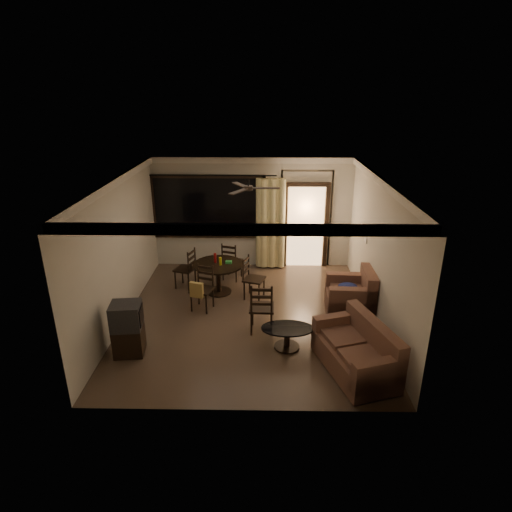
{
  "coord_description": "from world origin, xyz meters",
  "views": [
    {
      "loc": [
        0.28,
        -7.69,
        4.34
      ],
      "look_at": [
        0.14,
        0.2,
        1.24
      ],
      "focal_mm": 30.0,
      "sensor_mm": 36.0,
      "label": 1
    }
  ],
  "objects_px": {
    "dining_table": "(219,270)",
    "dining_chair_west": "(186,276)",
    "dining_chair_south": "(202,296)",
    "dining_chair_north": "(232,268)",
    "side_chair": "(262,316)",
    "dining_chair_east": "(254,286)",
    "armchair": "(353,296)",
    "tv_cabinet": "(128,329)",
    "coffee_table": "(287,334)",
    "sofa": "(358,352)"
  },
  "relations": [
    {
      "from": "dining_chair_east",
      "to": "armchair",
      "type": "distance_m",
      "value": 2.15
    },
    {
      "from": "dining_chair_west",
      "to": "coffee_table",
      "type": "xyz_separation_m",
      "value": [
        2.23,
        -2.48,
        -0.01
      ]
    },
    {
      "from": "dining_table",
      "to": "coffee_table",
      "type": "distance_m",
      "value": 2.66
    },
    {
      "from": "dining_table",
      "to": "dining_chair_south",
      "type": "relative_size",
      "value": 1.18
    },
    {
      "from": "dining_table",
      "to": "dining_chair_north",
      "type": "xyz_separation_m",
      "value": [
        0.25,
        0.75,
        -0.27
      ]
    },
    {
      "from": "dining_chair_east",
      "to": "armchair",
      "type": "relative_size",
      "value": 0.97
    },
    {
      "from": "dining_chair_west",
      "to": "tv_cabinet",
      "type": "relative_size",
      "value": 0.99
    },
    {
      "from": "dining_chair_east",
      "to": "side_chair",
      "type": "bearing_deg",
      "value": -154.07
    },
    {
      "from": "dining_chair_north",
      "to": "coffee_table",
      "type": "bearing_deg",
      "value": 130.16
    },
    {
      "from": "dining_chair_south",
      "to": "sofa",
      "type": "xyz_separation_m",
      "value": [
        2.83,
        -2.04,
        0.03
      ]
    },
    {
      "from": "dining_table",
      "to": "dining_chair_east",
      "type": "xyz_separation_m",
      "value": [
        0.79,
        -0.26,
        -0.27
      ]
    },
    {
      "from": "dining_chair_west",
      "to": "tv_cabinet",
      "type": "distance_m",
      "value": 2.75
    },
    {
      "from": "dining_chair_west",
      "to": "dining_chair_south",
      "type": "bearing_deg",
      "value": 44.3
    },
    {
      "from": "dining_chair_north",
      "to": "dining_chair_south",
      "type": "bearing_deg",
      "value": 90.0
    },
    {
      "from": "dining_chair_east",
      "to": "tv_cabinet",
      "type": "height_order",
      "value": "tv_cabinet"
    },
    {
      "from": "dining_chair_south",
      "to": "side_chair",
      "type": "xyz_separation_m",
      "value": [
        1.25,
        -0.84,
        0.0
      ]
    },
    {
      "from": "dining_chair_west",
      "to": "coffee_table",
      "type": "distance_m",
      "value": 3.34
    },
    {
      "from": "dining_chair_north",
      "to": "side_chair",
      "type": "height_order",
      "value": "side_chair"
    },
    {
      "from": "dining_chair_west",
      "to": "tv_cabinet",
      "type": "bearing_deg",
      "value": 7.18
    },
    {
      "from": "dining_chair_east",
      "to": "tv_cabinet",
      "type": "relative_size",
      "value": 0.99
    },
    {
      "from": "dining_chair_north",
      "to": "coffee_table",
      "type": "height_order",
      "value": "dining_chair_north"
    },
    {
      "from": "tv_cabinet",
      "to": "coffee_table",
      "type": "relative_size",
      "value": 1.04
    },
    {
      "from": "dining_chair_south",
      "to": "dining_chair_north",
      "type": "height_order",
      "value": "same"
    },
    {
      "from": "tv_cabinet",
      "to": "sofa",
      "type": "bearing_deg",
      "value": -12.64
    },
    {
      "from": "dining_table",
      "to": "dining_chair_east",
      "type": "bearing_deg",
      "value": -18.4
    },
    {
      "from": "dining_table",
      "to": "dining_chair_south",
      "type": "distance_m",
      "value": 0.89
    },
    {
      "from": "tv_cabinet",
      "to": "sofa",
      "type": "relative_size",
      "value": 0.55
    },
    {
      "from": "coffee_table",
      "to": "side_chair",
      "type": "bearing_deg",
      "value": 128.89
    },
    {
      "from": "dining_chair_north",
      "to": "armchair",
      "type": "bearing_deg",
      "value": 165.3
    },
    {
      "from": "dining_chair_north",
      "to": "armchair",
      "type": "relative_size",
      "value": 0.97
    },
    {
      "from": "dining_chair_south",
      "to": "side_chair",
      "type": "distance_m",
      "value": 1.5
    },
    {
      "from": "dining_chair_east",
      "to": "coffee_table",
      "type": "distance_m",
      "value": 2.06
    },
    {
      "from": "dining_table",
      "to": "dining_chair_west",
      "type": "relative_size",
      "value": 1.18
    },
    {
      "from": "dining_chair_north",
      "to": "sofa",
      "type": "relative_size",
      "value": 0.54
    },
    {
      "from": "dining_chair_south",
      "to": "tv_cabinet",
      "type": "bearing_deg",
      "value": -104.8
    },
    {
      "from": "tv_cabinet",
      "to": "sofa",
      "type": "xyz_separation_m",
      "value": [
        3.88,
        -0.42,
        -0.15
      ]
    },
    {
      "from": "dining_chair_north",
      "to": "armchair",
      "type": "distance_m",
      "value": 3.08
    },
    {
      "from": "dining_chair_north",
      "to": "sofa",
      "type": "height_order",
      "value": "dining_chair_north"
    },
    {
      "from": "armchair",
      "to": "coffee_table",
      "type": "bearing_deg",
      "value": -133.99
    },
    {
      "from": "dining_chair_east",
      "to": "sofa",
      "type": "relative_size",
      "value": 0.54
    },
    {
      "from": "dining_table",
      "to": "dining_chair_east",
      "type": "distance_m",
      "value": 0.88
    },
    {
      "from": "dining_chair_south",
      "to": "tv_cabinet",
      "type": "relative_size",
      "value": 0.99
    },
    {
      "from": "dining_chair_north",
      "to": "side_chair",
      "type": "bearing_deg",
      "value": 125.3
    },
    {
      "from": "dining_chair_west",
      "to": "armchair",
      "type": "bearing_deg",
      "value": 90.06
    },
    {
      "from": "dining_chair_south",
      "to": "dining_chair_north",
      "type": "bearing_deg",
      "value": 90.0
    },
    {
      "from": "dining_chair_west",
      "to": "side_chair",
      "type": "distance_m",
      "value": 2.61
    },
    {
      "from": "armchair",
      "to": "dining_chair_west",
      "type": "bearing_deg",
      "value": 165.13
    },
    {
      "from": "sofa",
      "to": "armchair",
      "type": "xyz_separation_m",
      "value": [
        0.27,
        1.92,
        0.05
      ]
    },
    {
      "from": "dining_chair_south",
      "to": "coffee_table",
      "type": "bearing_deg",
      "value": -21.15
    },
    {
      "from": "dining_table",
      "to": "coffee_table",
      "type": "height_order",
      "value": "dining_table"
    }
  ]
}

